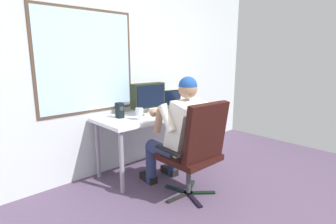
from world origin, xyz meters
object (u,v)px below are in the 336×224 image
Objects in this scene: person_seated at (179,133)px; office_chair at (197,147)px; desk at (156,119)px; laptop at (174,103)px; crt_monitor at (148,96)px; wine_glass at (139,112)px; desk_speaker at (120,110)px.

office_chair is at bearing -93.97° from person_seated.
laptop is at bearing 9.91° from desk.
crt_monitor is (0.10, 0.65, 0.31)m from person_seated.
office_chair reaches higher than wine_glass.
desk_speaker is at bearing 112.79° from person_seated.
person_seated is 0.92m from laptop.
wine_glass is at bearing -163.93° from laptop.
wine_glass is 0.75× the size of desk_speaker.
person_seated is 9.32× the size of wine_glass.
office_chair reaches higher than desk.
crt_monitor is at bearing 33.85° from wine_glass.
office_chair is 5.73× the size of desk_speaker.
person_seated is (0.02, 0.27, 0.09)m from office_chair.
laptop is 2.88× the size of wine_glass.
office_chair is 0.28m from person_seated.
desk_speaker is (-0.27, 0.96, 0.26)m from office_chair.
crt_monitor is 0.41m from desk_speaker.
person_seated is (-0.19, -0.61, -0.01)m from desk.
laptop is (0.60, 0.68, 0.15)m from person_seated.
desk is at bearing -21.15° from crt_monitor.
person_seated is at bearing -107.21° from desk.
office_chair reaches higher than laptop.
desk is 0.43m from wine_glass.
office_chair reaches higher than desk_speaker.
wine_glass is at bearing 102.41° from office_chair.
desk is 8.48× the size of desk_speaker.
person_seated is at bearing -98.79° from crt_monitor.
office_chair is 1.03m from desk_speaker.
laptop is at bearing 16.07° from wine_glass.
office_chair is 2.65× the size of laptop.
office_chair is at bearing -103.34° from desk.
office_chair is at bearing -77.59° from wine_glass.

